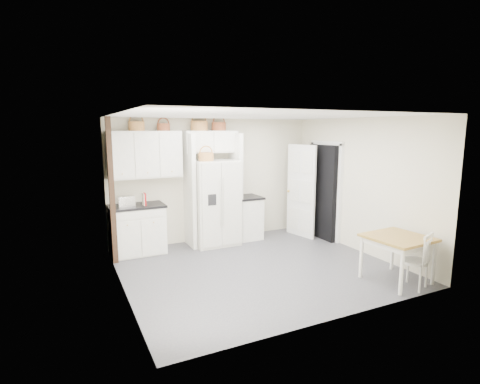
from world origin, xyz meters
TOP-DOWN VIEW (x-y plane):
  - floor at (0.00, 0.00)m, footprint 4.50×4.50m
  - ceiling at (0.00, 0.00)m, footprint 4.50×4.50m
  - wall_back at (0.00, 2.00)m, footprint 4.50×0.00m
  - wall_left at (-2.25, 0.00)m, footprint 0.00×4.00m
  - wall_right at (2.25, 0.00)m, footprint 0.00×4.00m
  - refrigerator at (-0.15, 1.62)m, footprint 0.91×0.73m
  - base_cab_left at (-1.72, 1.70)m, footprint 0.99×0.62m
  - base_cab_right at (0.65, 1.70)m, footprint 0.51×0.61m
  - dining_table at (1.70, -1.45)m, footprint 0.93×0.93m
  - windsor_chair at (1.73, -1.75)m, footprint 0.51×0.49m
  - counter_left at (-1.72, 1.70)m, footprint 1.03×0.67m
  - counter_right at (0.65, 1.70)m, footprint 0.55×0.65m
  - toaster at (-1.92, 1.61)m, footprint 0.30×0.18m
  - cookbook_red at (-1.58, 1.62)m, footprint 0.03×0.15m
  - cookbook_cream at (-1.60, 1.62)m, footprint 0.03×0.15m
  - basket_upper_b at (-1.63, 1.83)m, footprint 0.30×0.30m
  - basket_upper_c at (-1.12, 1.83)m, footprint 0.25×0.25m
  - basket_bridge_a at (-0.39, 1.83)m, footprint 0.35×0.35m
  - basket_bridge_b at (0.04, 1.83)m, footprint 0.30×0.30m
  - basket_fridge_a at (-0.36, 1.52)m, footprint 0.30×0.30m
  - upper_cabinet at (-1.50, 1.83)m, footprint 1.40×0.34m
  - bridge_cabinet at (-0.15, 1.83)m, footprint 1.12×0.34m
  - fridge_panel_left at (-0.66, 1.70)m, footprint 0.08×0.60m
  - fridge_panel_right at (0.36, 1.70)m, footprint 0.08×0.60m
  - trim_post at (-2.20, 1.35)m, footprint 0.09×0.09m
  - doorway_void at (2.16, 1.00)m, footprint 0.18×0.85m
  - door_slab at (1.80, 1.33)m, footprint 0.21×0.79m

SIDE VIEW (x-z plane):
  - floor at x=0.00m, z-range 0.00..0.00m
  - dining_table at x=1.70m, z-range 0.00..0.73m
  - windsor_chair at x=1.73m, z-range 0.00..0.83m
  - base_cab_right at x=0.65m, z-range 0.00..0.90m
  - base_cab_left at x=-1.72m, z-range 0.00..0.91m
  - refrigerator at x=-0.15m, z-range 0.00..1.76m
  - counter_right at x=0.65m, z-range 0.90..0.94m
  - counter_left at x=-1.72m, z-range 0.91..0.96m
  - doorway_void at x=2.16m, z-range 0.00..2.05m
  - door_slab at x=1.80m, z-range 0.00..2.05m
  - toaster at x=-1.92m, z-range 0.96..1.16m
  - cookbook_cream at x=-1.60m, z-range 0.96..1.19m
  - cookbook_red at x=-1.58m, z-range 0.96..1.19m
  - fridge_panel_left at x=-0.66m, z-range 0.00..2.30m
  - fridge_panel_right at x=0.36m, z-range 0.00..2.30m
  - wall_back at x=0.00m, z-range -0.95..3.55m
  - wall_left at x=-2.25m, z-range -0.70..3.30m
  - wall_right at x=2.25m, z-range -0.70..3.30m
  - trim_post at x=-2.20m, z-range 0.00..2.60m
  - basket_fridge_a at x=-0.36m, z-range 1.76..1.92m
  - upper_cabinet at x=-1.50m, z-range 1.45..2.35m
  - bridge_cabinet at x=-0.15m, z-range 1.90..2.35m
  - basket_upper_c at x=-1.12m, z-range 2.35..2.49m
  - basket_bridge_b at x=0.04m, z-range 2.35..2.52m
  - basket_upper_b at x=-1.63m, z-range 2.35..2.53m
  - basket_bridge_a at x=-0.39m, z-range 2.35..2.54m
  - ceiling at x=0.00m, z-range 2.60..2.60m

